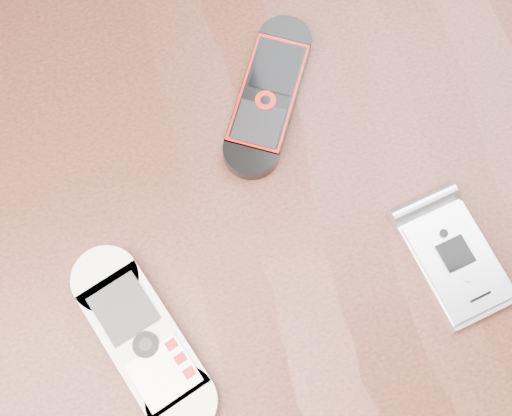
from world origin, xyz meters
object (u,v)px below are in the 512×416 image
object	(u,v)px
nokia_white	(143,339)
nokia_black_red	(268,95)
table	(251,246)
motorola_razr	(455,259)

from	to	relation	value
nokia_white	nokia_black_red	distance (m)	0.24
table	nokia_white	distance (m)	0.18
nokia_white	motorola_razr	distance (m)	0.26
table	nokia_white	xyz separation A→B (m)	(-0.11, -0.09, 0.12)
table	nokia_white	size ratio (longest dim) A/B	7.07
nokia_black_red	motorola_razr	xyz separation A→B (m)	(0.11, -0.18, 0.00)
nokia_black_red	table	bearing A→B (deg)	-82.70
nokia_black_red	motorola_razr	distance (m)	0.21
table	nokia_black_red	distance (m)	0.16
table	motorola_razr	bearing A→B (deg)	-27.55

